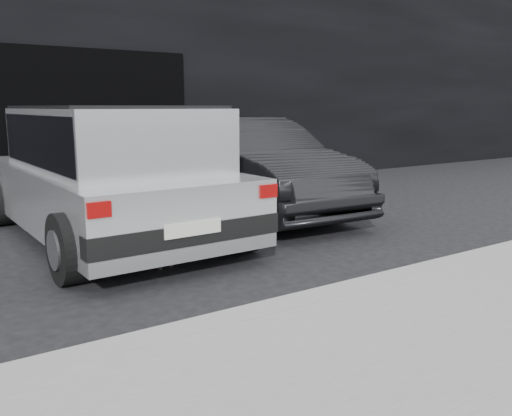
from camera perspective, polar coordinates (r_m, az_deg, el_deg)
ground at (r=6.25m, az=-15.61°, el=-4.58°), size 80.00×80.00×0.00m
building_facade at (r=12.12m, az=-21.03°, el=14.21°), size 34.00×4.00×5.00m
garage_opening at (r=10.15m, az=-17.91°, el=8.44°), size 4.00×0.10×2.60m
curb at (r=4.53m, az=7.86°, el=-9.32°), size 18.00×0.25×0.12m
sidewalk at (r=3.80m, az=20.42°, el=-14.05°), size 18.00×2.20×0.11m
silver_hatchback at (r=6.75m, az=-15.21°, el=4.14°), size 2.24×4.40×1.61m
second_car at (r=8.25m, az=-0.86°, el=4.49°), size 1.78×4.43×1.43m
cat_siamese at (r=5.59m, az=-10.36°, el=-4.71°), size 0.44×0.83×0.30m
cat_white at (r=5.81m, az=-15.69°, el=-4.11°), size 0.62×0.45×0.33m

